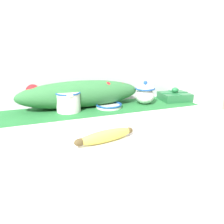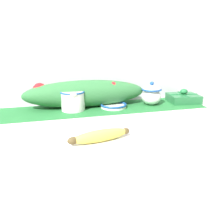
{
  "view_description": "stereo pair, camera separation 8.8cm",
  "coord_description": "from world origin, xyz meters",
  "px_view_note": "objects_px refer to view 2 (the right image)",
  "views": [
    {
      "loc": [
        -0.22,
        -0.82,
        1.21
      ],
      "look_at": [
        0.07,
        -0.04,
        0.95
      ],
      "focal_mm": 35.0,
      "sensor_mm": 36.0,
      "label": 1
    },
    {
      "loc": [
        -0.14,
        -0.85,
        1.21
      ],
      "look_at": [
        0.07,
        -0.04,
        0.95
      ],
      "focal_mm": 35.0,
      "sensor_mm": 36.0,
      "label": 2
    }
  ],
  "objects_px": {
    "sugar_bowl": "(151,94)",
    "gift_box": "(183,98)",
    "small_dish": "(114,105)",
    "spoon": "(183,115)",
    "banana": "(100,136)",
    "cream_pitcher": "(73,100)"
  },
  "relations": [
    {
      "from": "sugar_bowl",
      "to": "spoon",
      "type": "height_order",
      "value": "sugar_bowl"
    },
    {
      "from": "cream_pitcher",
      "to": "sugar_bowl",
      "type": "bearing_deg",
      "value": -0.11
    },
    {
      "from": "gift_box",
      "to": "banana",
      "type": "bearing_deg",
      "value": -144.97
    },
    {
      "from": "sugar_bowl",
      "to": "banana",
      "type": "height_order",
      "value": "sugar_bowl"
    },
    {
      "from": "banana",
      "to": "small_dish",
      "type": "bearing_deg",
      "value": 68.8
    },
    {
      "from": "banana",
      "to": "spoon",
      "type": "distance_m",
      "value": 0.45
    },
    {
      "from": "sugar_bowl",
      "to": "spoon",
      "type": "distance_m",
      "value": 0.23
    },
    {
      "from": "sugar_bowl",
      "to": "small_dish",
      "type": "relative_size",
      "value": 0.92
    },
    {
      "from": "banana",
      "to": "gift_box",
      "type": "bearing_deg",
      "value": 35.03
    },
    {
      "from": "cream_pitcher",
      "to": "banana",
      "type": "bearing_deg",
      "value": -81.5
    },
    {
      "from": "cream_pitcher",
      "to": "banana",
      "type": "xyz_separation_m",
      "value": [
        0.06,
        -0.38,
        -0.03
      ]
    },
    {
      "from": "sugar_bowl",
      "to": "gift_box",
      "type": "height_order",
      "value": "sugar_bowl"
    },
    {
      "from": "cream_pitcher",
      "to": "gift_box",
      "type": "xyz_separation_m",
      "value": [
        0.6,
        0.0,
        -0.03
      ]
    },
    {
      "from": "small_dish",
      "to": "spoon",
      "type": "height_order",
      "value": "small_dish"
    },
    {
      "from": "gift_box",
      "to": "sugar_bowl",
      "type": "bearing_deg",
      "value": -178.56
    },
    {
      "from": "cream_pitcher",
      "to": "small_dish",
      "type": "bearing_deg",
      "value": -1.7
    },
    {
      "from": "small_dish",
      "to": "spoon",
      "type": "xyz_separation_m",
      "value": [
        0.27,
        -0.21,
        -0.01
      ]
    },
    {
      "from": "sugar_bowl",
      "to": "small_dish",
      "type": "xyz_separation_m",
      "value": [
        -0.21,
        -0.01,
        -0.04
      ]
    },
    {
      "from": "small_dish",
      "to": "gift_box",
      "type": "bearing_deg",
      "value": 1.44
    },
    {
      "from": "sugar_bowl",
      "to": "gift_box",
      "type": "distance_m",
      "value": 0.2
    },
    {
      "from": "cream_pitcher",
      "to": "sugar_bowl",
      "type": "distance_m",
      "value": 0.41
    },
    {
      "from": "small_dish",
      "to": "banana",
      "type": "bearing_deg",
      "value": -111.2
    }
  ]
}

